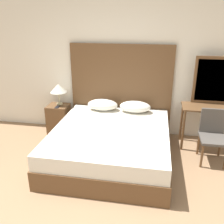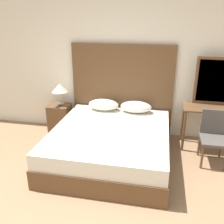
% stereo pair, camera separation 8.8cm
% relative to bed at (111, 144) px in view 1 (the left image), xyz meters
% --- Properties ---
extents(wall_back, '(10.00, 0.06, 2.70)m').
position_rel_bed_xyz_m(wall_back, '(-0.05, 1.14, 1.08)').
color(wall_back, silver).
rests_on(wall_back, ground_plane).
extents(bed, '(1.86, 2.08, 0.54)m').
position_rel_bed_xyz_m(bed, '(0.00, 0.00, 0.00)').
color(bed, brown).
rests_on(bed, ground_plane).
extents(headboard, '(1.96, 0.05, 1.76)m').
position_rel_bed_xyz_m(headboard, '(0.00, 1.06, 0.61)').
color(headboard, brown).
rests_on(headboard, ground_plane).
extents(pillow_left, '(0.58, 0.34, 0.21)m').
position_rel_bed_xyz_m(pillow_left, '(-0.31, 0.82, 0.38)').
color(pillow_left, silver).
rests_on(pillow_left, bed).
extents(pillow_right, '(0.58, 0.34, 0.21)m').
position_rel_bed_xyz_m(pillow_right, '(0.31, 0.82, 0.38)').
color(pillow_right, silver).
rests_on(pillow_right, bed).
extents(phone_on_bed, '(0.16, 0.15, 0.01)m').
position_rel_bed_xyz_m(phone_on_bed, '(-0.06, -0.06, 0.28)').
color(phone_on_bed, '#B7B7BC').
rests_on(phone_on_bed, bed).
extents(nightstand, '(0.40, 0.37, 0.59)m').
position_rel_bed_xyz_m(nightstand, '(-1.20, 0.77, 0.03)').
color(nightstand, brown).
rests_on(nightstand, ground_plane).
extents(table_lamp, '(0.32, 0.32, 0.41)m').
position_rel_bed_xyz_m(table_lamp, '(-1.19, 0.84, 0.65)').
color(table_lamp, tan).
rests_on(table_lamp, nightstand).
extents(phone_on_nightstand, '(0.07, 0.15, 0.01)m').
position_rel_bed_xyz_m(phone_on_nightstand, '(-1.17, 0.68, 0.33)').
color(phone_on_nightstand, black).
rests_on(phone_on_nightstand, nightstand).
extents(vanity_desk, '(0.95, 0.47, 0.77)m').
position_rel_bed_xyz_m(vanity_desk, '(1.62, 0.71, 0.35)').
color(vanity_desk, brown).
rests_on(vanity_desk, ground_plane).
extents(vanity_mirror, '(0.61, 0.03, 0.84)m').
position_rel_bed_xyz_m(vanity_mirror, '(1.62, 0.92, 0.91)').
color(vanity_mirror, brown).
rests_on(vanity_mirror, vanity_desk).
extents(chair, '(0.41, 0.46, 0.84)m').
position_rel_bed_xyz_m(chair, '(1.62, 0.28, 0.21)').
color(chair, '#4C4742').
rests_on(chair, ground_plane).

